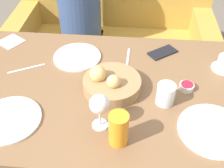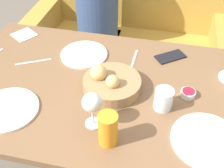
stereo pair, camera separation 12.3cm
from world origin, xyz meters
The scene contains 15 objects.
dining_table centered at (0.00, 0.00, 0.66)m, with size 1.44×0.86×0.76m.
couch centered at (-0.07, 1.03, 0.31)m, with size 1.50×0.70×0.87m.
seated_person centered at (-0.29, 0.87, 0.52)m, with size 0.30×0.39×1.18m.
bread_basket centered at (0.01, -0.01, 0.80)m, with size 0.26×0.26×0.11m.
plate_near_left centered at (-0.37, -0.23, 0.77)m, with size 0.25×0.25×0.01m.
plate_near_right centered at (0.42, -0.21, 0.77)m, with size 0.27×0.27×0.01m.
plate_far_center centered at (-0.18, 0.21, 0.77)m, with size 0.24×0.24×0.01m.
juice_glass centered at (0.07, -0.29, 0.83)m, with size 0.07×0.07×0.14m.
water_tumbler centered at (0.25, -0.07, 0.81)m, with size 0.08×0.08×0.09m.
wine_glass centered at (-0.01, -0.22, 0.88)m, with size 0.08×0.08×0.16m.
jam_bowl_berry centered at (0.35, 0.02, 0.78)m, with size 0.06×0.06×0.03m.
fork_silver centered at (-0.41, 0.10, 0.77)m, with size 0.16×0.09×0.00m.
knife_silver centered at (0.08, 0.22, 0.77)m, with size 0.02×0.18×0.00m.
napkin centered at (-0.57, 0.32, 0.77)m, with size 0.16×0.16×0.00m.
cell_phone centered at (0.26, 0.29, 0.77)m, with size 0.16×0.15×0.01m.
Camera 2 is at (0.22, -0.91, 1.61)m, focal length 45.00 mm.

